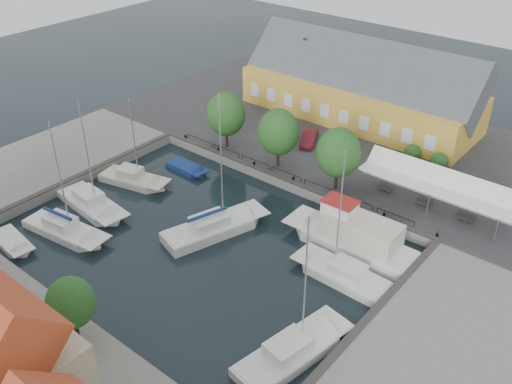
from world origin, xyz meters
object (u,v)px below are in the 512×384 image
(car_red, at_px, (309,138))
(west_boat_d, at_px, (65,231))
(tent_canopy, at_px, (439,184))
(west_boat_b, at_px, (133,181))
(trawler, at_px, (354,239))
(launch_sw, at_px, (12,244))
(east_boat_a, at_px, (343,276))
(center_sailboat, at_px, (214,229))
(launch_nw, at_px, (187,169))
(east_boat_c, at_px, (291,354))
(warehouse, at_px, (357,88))
(west_boat_c, at_px, (92,205))

(car_red, height_order, west_boat_d, west_boat_d)
(west_boat_d, bearing_deg, tent_canopy, 43.21)
(west_boat_b, height_order, west_boat_d, west_boat_d)
(tent_canopy, bearing_deg, trawler, -111.44)
(trawler, relative_size, launch_sw, 2.21)
(east_boat_a, distance_m, west_boat_b, 24.48)
(tent_canopy, height_order, center_sailboat, center_sailboat)
(center_sailboat, bearing_deg, launch_nw, 146.48)
(west_boat_d, distance_m, launch_nw, 14.99)
(east_boat_c, height_order, west_boat_b, east_boat_c)
(east_boat_c, bearing_deg, center_sailboat, 152.36)
(warehouse, distance_m, east_boat_a, 30.45)
(west_boat_b, bearing_deg, launch_nw, 66.34)
(warehouse, bearing_deg, tent_canopy, -39.86)
(tent_canopy, bearing_deg, east_boat_a, -98.55)
(center_sailboat, height_order, trawler, center_sailboat)
(trawler, xyz_separation_m, west_boat_c, (-22.47, -10.05, -0.76))
(trawler, bearing_deg, launch_sw, -141.97)
(trawler, distance_m, west_boat_b, 23.46)
(east_boat_a, xyz_separation_m, east_boat_c, (1.54, -9.04, -0.00))
(west_boat_d, xyz_separation_m, launch_sw, (-2.18, -3.82, -0.18))
(tent_canopy, relative_size, launch_nw, 2.80)
(car_red, bearing_deg, trawler, -68.47)
(tent_canopy, bearing_deg, launch_nw, -162.14)
(center_sailboat, distance_m, launch_nw, 11.88)
(trawler, xyz_separation_m, west_boat_b, (-23.00, -4.55, -0.76))
(tent_canopy, relative_size, east_boat_c, 1.21)
(east_boat_c, bearing_deg, west_boat_b, 162.06)
(trawler, distance_m, west_boat_d, 25.22)
(west_boat_c, xyz_separation_m, launch_sw, (-0.55, -7.95, -0.17))
(center_sailboat, bearing_deg, west_boat_b, 174.36)
(east_boat_a, relative_size, west_boat_b, 1.14)
(east_boat_a, relative_size, east_boat_c, 1.01)
(east_boat_c, bearing_deg, launch_sw, -169.05)
(east_boat_a, xyz_separation_m, west_boat_b, (-24.48, -0.61, -0.00))
(east_boat_c, bearing_deg, tent_canopy, 89.09)
(car_red, height_order, launch_nw, car_red)
(east_boat_a, bearing_deg, tent_canopy, 81.45)
(center_sailboat, bearing_deg, trawler, 28.15)
(car_red, bearing_deg, launch_nw, -148.13)
(car_red, distance_m, trawler, 18.06)
(warehouse, bearing_deg, west_boat_c, -105.87)
(center_sailboat, distance_m, west_boat_d, 13.14)
(warehouse, xyz_separation_m, tent_canopy, (16.60, -13.86, -0.74))
(east_boat_a, relative_size, west_boat_d, 1.01)
(west_boat_c, bearing_deg, east_boat_c, -6.53)
(car_red, xyz_separation_m, launch_nw, (-7.54, -11.59, -1.61))
(tent_canopy, distance_m, trawler, 9.55)
(east_boat_a, bearing_deg, trawler, 110.59)
(car_red, xyz_separation_m, west_boat_c, (-9.35, -22.44, -1.44))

